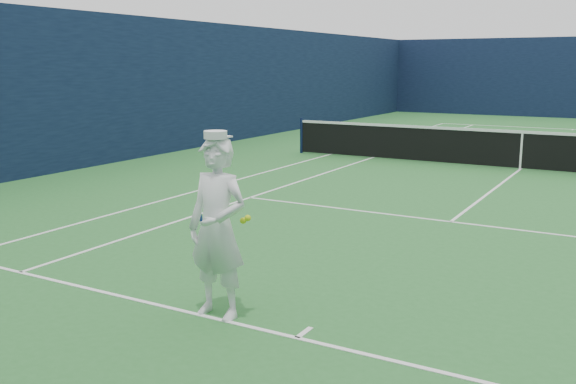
# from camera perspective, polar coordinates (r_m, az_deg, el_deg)

# --- Properties ---
(ground) EXTENTS (80.00, 80.00, 0.00)m
(ground) POSITION_cam_1_polar(r_m,az_deg,el_deg) (17.53, 19.91, 1.88)
(ground) COLOR #286A2C
(ground) RESTS_ON ground
(court_markings) EXTENTS (11.03, 23.83, 0.01)m
(court_markings) POSITION_cam_1_polar(r_m,az_deg,el_deg) (17.53, 19.92, 1.89)
(court_markings) COLOR white
(court_markings) RESTS_ON ground
(windscreen_fence) EXTENTS (20.12, 36.12, 4.00)m
(windscreen_fence) POSITION_cam_1_polar(r_m,az_deg,el_deg) (17.34, 20.36, 8.41)
(windscreen_fence) COLOR #0D1733
(windscreen_fence) RESTS_ON ground
(tennis_net) EXTENTS (12.88, 0.09, 1.07)m
(tennis_net) POSITION_cam_1_polar(r_m,az_deg,el_deg) (17.45, 20.04, 3.67)
(tennis_net) COLOR #141E4C
(tennis_net) RESTS_ON ground
(tennis_player) EXTENTS (0.78, 0.50, 2.00)m
(tennis_player) POSITION_cam_1_polar(r_m,az_deg,el_deg) (6.79, -6.29, -3.19)
(tennis_player) COLOR white
(tennis_player) RESTS_ON ground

